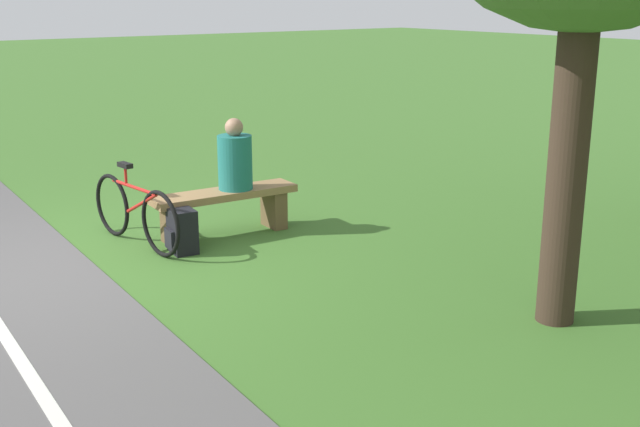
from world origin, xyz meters
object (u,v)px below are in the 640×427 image
bench (225,205)px  backpack (182,231)px  bicycle (135,212)px  person_seated (235,159)px

bench → backpack: size_ratio=3.60×
bicycle → backpack: (-0.29, 0.50, -0.14)m
person_seated → bicycle: size_ratio=0.47×
bicycle → backpack: bicycle is taller
bench → bicycle: bearing=-10.2°
bicycle → bench: bearing=69.9°
bench → person_seated: size_ratio=2.11×
person_seated → backpack: bearing=21.6°
backpack → bench: bearing=-157.7°
person_seated → bicycle: person_seated is taller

